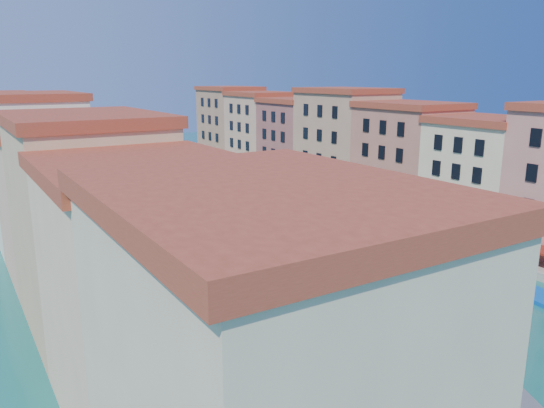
{
  "coord_description": "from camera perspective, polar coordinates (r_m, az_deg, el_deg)",
  "views": [
    {
      "loc": [
        -36.71,
        -9.69,
        23.17
      ],
      "look_at": [
        -1.38,
        47.24,
        6.96
      ],
      "focal_mm": 35.0,
      "sensor_mm": 36.0,
      "label": 1
    }
  ],
  "objects": [
    {
      "name": "motorboat_mid",
      "position": [
        65.09,
        6.61,
        -6.81
      ],
      "size": [
        5.31,
        7.2,
        1.45
      ],
      "rotation": [
        0.0,
        0.0,
        -0.5
      ],
      "color": "silver",
      "rests_on": "ground"
    },
    {
      "name": "motorboat_far",
      "position": [
        105.61,
        -9.98,
        1.05
      ],
      "size": [
        4.36,
        7.79,
        1.54
      ],
      "rotation": [
        0.0,
        0.0,
        -0.29
      ],
      "color": "white",
      "rests_on": "ground"
    },
    {
      "name": "vaporetto_far",
      "position": [
        81.65,
        -4.86,
        -2.02
      ],
      "size": [
        8.01,
        19.13,
        2.77
      ],
      "rotation": [
        0.0,
        0.0,
        -0.21
      ],
      "color": "silver",
      "rests_on": "ground"
    },
    {
      "name": "gondola_right",
      "position": [
        63.91,
        16.59,
        -7.86
      ],
      "size": [
        6.58,
        9.36,
        2.14
      ],
      "rotation": [
        0.0,
        0.0,
        -0.58
      ],
      "color": "black",
      "rests_on": "ground"
    },
    {
      "name": "vaporetto_near",
      "position": [
        43.4,
        19.97,
        -17.48
      ],
      "size": [
        12.54,
        20.15,
        2.99
      ],
      "rotation": [
        0.0,
        0.0,
        -0.43
      ],
      "color": "silver",
      "rests_on": "ground"
    },
    {
      "name": "gondola_far",
      "position": [
        78.79,
        5.93,
        -3.3
      ],
      "size": [
        7.77,
        10.93,
        1.78
      ],
      "rotation": [
        0.0,
        0.0,
        0.59
      ],
      "color": "black",
      "rests_on": "ground"
    },
    {
      "name": "right_bank_palazzos",
      "position": [
        101.04,
        9.91,
        5.76
      ],
      "size": [
        12.8,
        128.4,
        21.0
      ],
      "color": "#983B37",
      "rests_on": "ground"
    },
    {
      "name": "quay",
      "position": [
        97.67,
        6.17,
        0.1
      ],
      "size": [
        4.0,
        140.0,
        1.0
      ],
      "primitive_type": "cube",
      "color": "#A09781",
      "rests_on": "ground"
    },
    {
      "name": "blue_dock",
      "position": [
        64.56,
        26.42,
        -8.71
      ],
      "size": [
        4.34,
        5.86,
        0.45
      ],
      "rotation": [
        0.0,
        0.0,
        -0.14
      ],
      "color": "#0751B2",
      "rests_on": "ground"
    },
    {
      "name": "left_bank_palazzos",
      "position": [
        76.33,
        -23.26,
        2.33
      ],
      "size": [
        12.8,
        128.4,
        21.0
      ],
      "color": "#CDB990",
      "rests_on": "ground"
    },
    {
      "name": "mooring_poles_right",
      "position": [
        71.23,
        22.48,
        -5.35
      ],
      "size": [
        1.44,
        54.24,
        3.2
      ],
      "color": "brown",
      "rests_on": "ground"
    },
    {
      "name": "gondola_fore",
      "position": [
        54.1,
        10.9,
        -11.52
      ],
      "size": [
        4.37,
        12.31,
        2.5
      ],
      "rotation": [
        0.0,
        0.0,
        -0.28
      ],
      "color": "black",
      "rests_on": "ground"
    }
  ]
}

